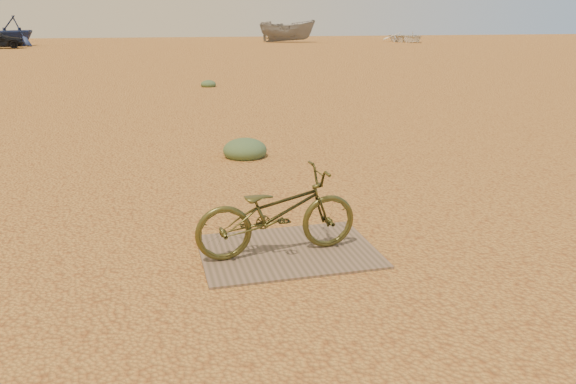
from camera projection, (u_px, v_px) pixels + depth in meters
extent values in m
plane|color=#C69042|center=(316.00, 234.00, 5.54)|extent=(120.00, 120.00, 0.00)
cube|color=#765D4C|center=(288.00, 251.00, 5.12)|extent=(1.58, 1.15, 0.02)
imported|color=#44431E|center=(277.00, 212.00, 4.94)|extent=(1.50, 0.61, 0.77)
imported|color=navy|center=(12.00, 31.00, 41.58)|extent=(5.33, 5.52, 2.23)
imported|color=gray|center=(287.00, 31.00, 48.55)|extent=(5.18, 3.51, 1.88)
imported|color=white|center=(407.00, 37.00, 49.00)|extent=(3.47, 4.62, 0.91)
ellipsoid|color=#517049|center=(245.00, 157.00, 8.64)|extent=(0.67, 0.67, 0.37)
ellipsoid|color=#517049|center=(208.00, 87.00, 17.40)|extent=(0.47, 0.47, 0.26)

